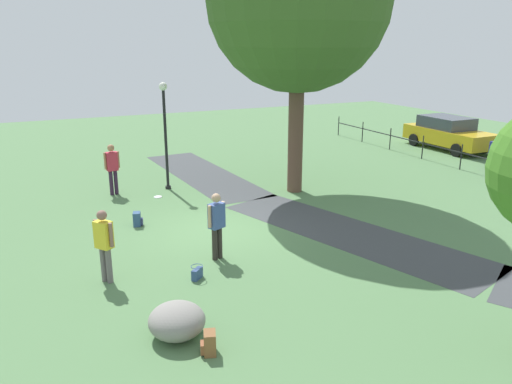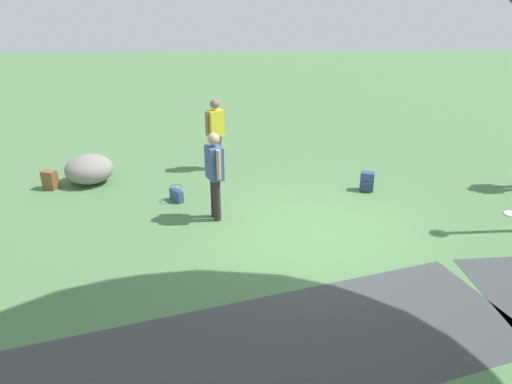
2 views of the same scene
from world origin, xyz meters
name	(u,v)px [view 2 (image 2 of 2)]	position (x,y,z in m)	size (l,w,h in m)	color
ground_plane	(322,235)	(0.00, 0.00, 0.00)	(48.00, 48.00, 0.00)	#51794B
footpath_segment_mid	(206,368)	(1.80, 3.15, 0.00)	(8.27, 4.45, 0.01)	#3D4043
lawn_boulder	(89,169)	(4.69, -2.53, 0.31)	(1.18, 1.17, 0.61)	gray
woman_with_handbag	(215,170)	(1.86, -0.69, 0.95)	(0.36, 0.49, 1.64)	#2F2824
passerby_on_path	(216,130)	(1.98, -3.30, 0.95)	(0.44, 0.40, 1.64)	#655C5E
handbag_on_grass	(176,195)	(2.69, -1.48, 0.14)	(0.38, 0.38, 0.31)	navy
backpack_by_boulder	(50,180)	(5.42, -2.20, 0.19)	(0.33, 0.32, 0.40)	brown
spare_backpack_on_lawn	(367,182)	(-1.23, -1.93, 0.19)	(0.33, 0.32, 0.40)	navy
frisbee_on_grass	(511,214)	(-3.70, -0.71, 0.01)	(0.27, 0.27, 0.02)	white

